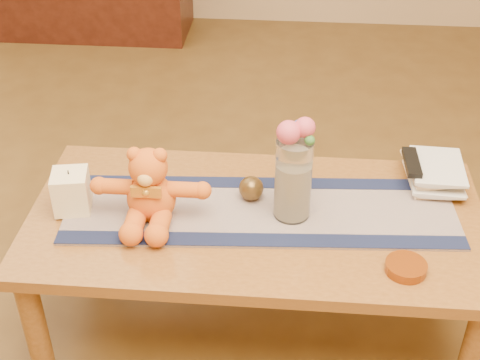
# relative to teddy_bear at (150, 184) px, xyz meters

# --- Properties ---
(floor) EXTENTS (5.50, 5.50, 0.00)m
(floor) POSITION_rel_teddy_bear_xyz_m (0.31, 0.03, -0.57)
(floor) COLOR #533917
(floor) RESTS_ON ground
(coffee_table_top) EXTENTS (1.40, 0.70, 0.04)m
(coffee_table_top) POSITION_rel_teddy_bear_xyz_m (0.31, 0.03, -0.14)
(coffee_table_top) COLOR brown
(coffee_table_top) RESTS_ON floor
(table_leg_fl) EXTENTS (0.07, 0.07, 0.41)m
(table_leg_fl) POSITION_rel_teddy_bear_xyz_m (-0.33, -0.26, -0.37)
(table_leg_fl) COLOR brown
(table_leg_fl) RESTS_ON floor
(table_leg_fr) EXTENTS (0.07, 0.07, 0.41)m
(table_leg_fr) POSITION_rel_teddy_bear_xyz_m (0.95, -0.26, -0.37)
(table_leg_fr) COLOR brown
(table_leg_fr) RESTS_ON floor
(table_leg_bl) EXTENTS (0.07, 0.07, 0.41)m
(table_leg_bl) POSITION_rel_teddy_bear_xyz_m (-0.33, 0.32, -0.37)
(table_leg_bl) COLOR brown
(table_leg_bl) RESTS_ON floor
(table_leg_br) EXTENTS (0.07, 0.07, 0.41)m
(table_leg_br) POSITION_rel_teddy_bear_xyz_m (0.95, 0.32, -0.37)
(table_leg_br) COLOR brown
(table_leg_br) RESTS_ON floor
(persian_runner) EXTENTS (1.22, 0.42, 0.01)m
(persian_runner) POSITION_rel_teddy_bear_xyz_m (0.33, 0.05, -0.12)
(persian_runner) COLOR #1C1F4F
(persian_runner) RESTS_ON coffee_table_top
(runner_border_near) EXTENTS (1.20, 0.13, 0.00)m
(runner_border_near) POSITION_rel_teddy_bear_xyz_m (0.34, -0.09, -0.11)
(runner_border_near) COLOR #131A39
(runner_border_near) RESTS_ON persian_runner
(runner_border_far) EXTENTS (1.20, 0.13, 0.00)m
(runner_border_far) POSITION_rel_teddy_bear_xyz_m (0.32, 0.20, -0.11)
(runner_border_far) COLOR #131A39
(runner_border_far) RESTS_ON persian_runner
(teddy_bear) EXTENTS (0.34, 0.28, 0.23)m
(teddy_bear) POSITION_rel_teddy_bear_xyz_m (0.00, 0.00, 0.00)
(teddy_bear) COLOR orange
(teddy_bear) RESTS_ON persian_runner
(pillar_candle) EXTENTS (0.12, 0.12, 0.13)m
(pillar_candle) POSITION_rel_teddy_bear_xyz_m (-0.25, 0.01, -0.05)
(pillar_candle) COLOR #FFECBB
(pillar_candle) RESTS_ON persian_runner
(candle_wick) EXTENTS (0.00, 0.00, 0.01)m
(candle_wick) POSITION_rel_teddy_bear_xyz_m (-0.25, 0.01, 0.02)
(candle_wick) COLOR black
(candle_wick) RESTS_ON pillar_candle
(glass_vase) EXTENTS (0.11, 0.11, 0.26)m
(glass_vase) POSITION_rel_teddy_bear_xyz_m (0.42, 0.04, 0.02)
(glass_vase) COLOR silver
(glass_vase) RESTS_ON persian_runner
(potpourri_fill) EXTENTS (0.09, 0.09, 0.18)m
(potpourri_fill) POSITION_rel_teddy_bear_xyz_m (0.42, 0.04, -0.02)
(potpourri_fill) COLOR beige
(potpourri_fill) RESTS_ON glass_vase
(rose_left) EXTENTS (0.07, 0.07, 0.07)m
(rose_left) POSITION_rel_teddy_bear_xyz_m (0.40, 0.03, 0.18)
(rose_left) COLOR #CC485E
(rose_left) RESTS_ON glass_vase
(rose_right) EXTENTS (0.06, 0.06, 0.06)m
(rose_right) POSITION_rel_teddy_bear_xyz_m (0.45, 0.04, 0.19)
(rose_right) COLOR #CC485E
(rose_right) RESTS_ON glass_vase
(blue_flower_back) EXTENTS (0.04, 0.04, 0.04)m
(blue_flower_back) POSITION_rel_teddy_bear_xyz_m (0.43, 0.07, 0.17)
(blue_flower_back) COLOR #5354B4
(blue_flower_back) RESTS_ON glass_vase
(blue_flower_side) EXTENTS (0.04, 0.04, 0.04)m
(blue_flower_side) POSITION_rel_teddy_bear_xyz_m (0.39, 0.06, 0.17)
(blue_flower_side) COLOR #5354B4
(blue_flower_side) RESTS_ON glass_vase
(leaf_sprig) EXTENTS (0.03, 0.03, 0.03)m
(leaf_sprig) POSITION_rel_teddy_bear_xyz_m (0.46, 0.02, 0.16)
(leaf_sprig) COLOR #33662D
(leaf_sprig) RESTS_ON glass_vase
(bronze_ball) EXTENTS (0.09, 0.09, 0.08)m
(bronze_ball) POSITION_rel_teddy_bear_xyz_m (0.29, 0.11, -0.07)
(bronze_ball) COLOR #523B1B
(bronze_ball) RESTS_ON persian_runner
(book_bottom) EXTENTS (0.18, 0.23, 0.02)m
(book_bottom) POSITION_rel_teddy_bear_xyz_m (0.80, 0.25, -0.11)
(book_bottom) COLOR beige
(book_bottom) RESTS_ON coffee_table_top
(book_lower) EXTENTS (0.18, 0.24, 0.02)m
(book_lower) POSITION_rel_teddy_bear_xyz_m (0.80, 0.25, -0.09)
(book_lower) COLOR beige
(book_lower) RESTS_ON book_bottom
(book_upper) EXTENTS (0.19, 0.24, 0.02)m
(book_upper) POSITION_rel_teddy_bear_xyz_m (0.79, 0.26, -0.07)
(book_upper) COLOR beige
(book_upper) RESTS_ON book_lower
(book_top) EXTENTS (0.17, 0.23, 0.02)m
(book_top) POSITION_rel_teddy_bear_xyz_m (0.80, 0.25, -0.05)
(book_top) COLOR beige
(book_top) RESTS_ON book_upper
(tv_remote) EXTENTS (0.05, 0.16, 0.02)m
(tv_remote) POSITION_rel_teddy_bear_xyz_m (0.80, 0.24, -0.04)
(tv_remote) COLOR black
(tv_remote) RESTS_ON book_top
(amber_dish) EXTENTS (0.12, 0.12, 0.03)m
(amber_dish) POSITION_rel_teddy_bear_xyz_m (0.74, -0.18, -0.11)
(amber_dish) COLOR #BF5914
(amber_dish) RESTS_ON coffee_table_top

